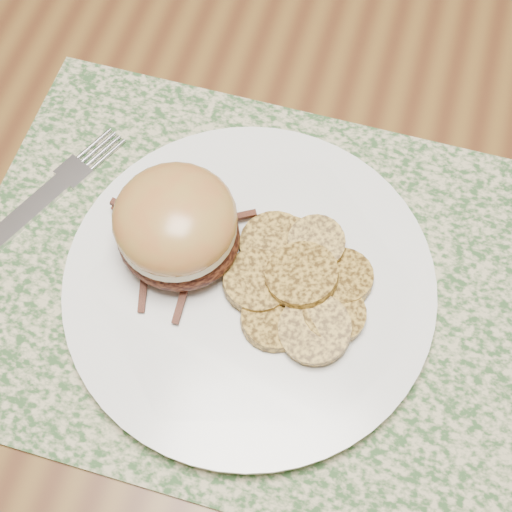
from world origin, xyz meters
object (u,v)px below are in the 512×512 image
(fork, at_px, (25,215))
(pork_sandwich, at_px, (176,226))
(dining_table, at_px, (491,260))
(dinner_plate, at_px, (250,285))

(fork, bearing_deg, pork_sandwich, 25.34)
(dining_table, height_order, dinner_plate, dinner_plate)
(dining_table, distance_m, dinner_plate, 0.24)
(dining_table, distance_m, fork, 0.40)
(fork, bearing_deg, dining_table, 41.07)
(dinner_plate, distance_m, pork_sandwich, 0.07)
(dining_table, bearing_deg, dinner_plate, -147.55)
(pork_sandwich, bearing_deg, fork, -165.38)
(dinner_plate, xyz_separation_m, fork, (-0.19, 0.01, -0.01))
(pork_sandwich, distance_m, fork, 0.14)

